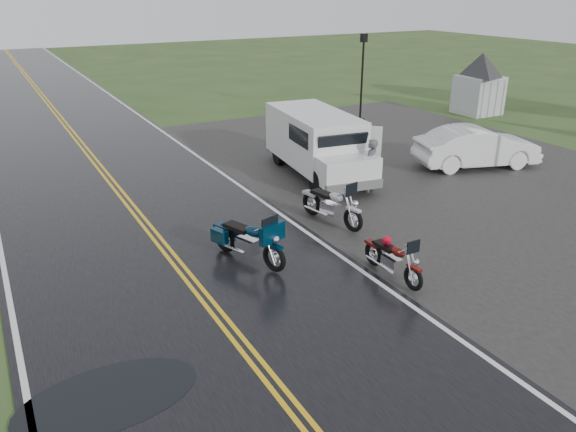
% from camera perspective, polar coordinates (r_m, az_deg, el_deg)
% --- Properties ---
extents(ground, '(120.00, 120.00, 0.00)m').
position_cam_1_polar(ground, '(12.11, -7.14, -10.02)').
color(ground, '#2D471E').
rests_on(ground, ground).
extents(road, '(8.00, 100.00, 0.04)m').
position_cam_1_polar(road, '(20.93, -17.61, 3.41)').
color(road, black).
rests_on(road, ground).
extents(parking_pad, '(14.00, 24.00, 0.03)m').
position_cam_1_polar(parking_pad, '(21.63, 15.40, 4.25)').
color(parking_pad, black).
rests_on(parking_pad, ground).
extents(visitor_center, '(16.00, 10.00, 4.80)m').
position_cam_1_polar(visitor_center, '(32.25, 19.06, 14.00)').
color(visitor_center, '#A8AAAD').
rests_on(visitor_center, ground).
extents(motorcycle_red, '(0.75, 2.00, 1.17)m').
position_cam_1_polar(motorcycle_red, '(12.89, 12.70, -5.29)').
color(motorcycle_red, '#5B0D0A').
rests_on(motorcycle_red, ground).
extents(motorcycle_teal, '(1.61, 2.53, 1.40)m').
position_cam_1_polar(motorcycle_teal, '(13.33, -1.42, -3.20)').
color(motorcycle_teal, '#042134').
rests_on(motorcycle_teal, ground).
extents(motorcycle_silver, '(1.30, 2.46, 1.38)m').
position_cam_1_polar(motorcycle_silver, '(15.59, 6.68, 0.54)').
color(motorcycle_silver, '#B1B4B9').
rests_on(motorcycle_silver, ground).
extents(van_white, '(2.93, 6.09, 2.30)m').
position_cam_1_polar(van_white, '(18.37, 3.02, 5.58)').
color(van_white, silver).
rests_on(van_white, ground).
extents(person_at_van, '(0.78, 0.71, 1.79)m').
position_cam_1_polar(person_at_van, '(18.87, 8.35, 5.01)').
color(person_at_van, '#48484C').
rests_on(person_at_van, ground).
extents(sedan_white, '(4.91, 2.91, 1.53)m').
position_cam_1_polar(sedan_white, '(22.54, 18.62, 6.59)').
color(sedan_white, silver).
rests_on(sedan_white, ground).
extents(lamp_post_far_right, '(0.37, 0.37, 4.33)m').
position_cam_1_polar(lamp_post_far_right, '(29.25, 7.53, 13.78)').
color(lamp_post_far_right, black).
rests_on(lamp_post_far_right, ground).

